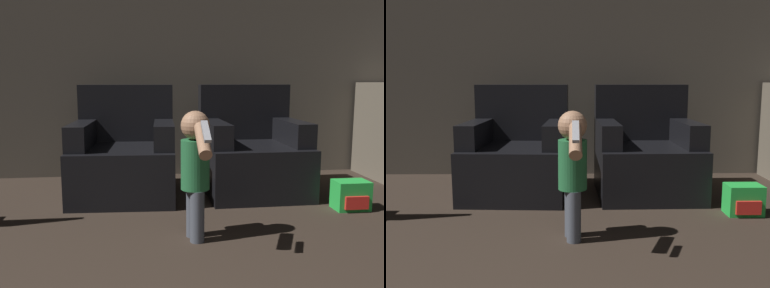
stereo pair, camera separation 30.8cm
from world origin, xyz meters
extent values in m
cube|color=#51493F|center=(0.00, 4.50, 1.30)|extent=(8.40, 0.05, 2.60)
cube|color=black|center=(-0.43, 3.66, 0.21)|extent=(0.87, 0.91, 0.43)
cube|color=black|center=(-0.41, 4.02, 0.68)|extent=(0.84, 0.20, 0.50)
cube|color=black|center=(-0.77, 3.68, 0.53)|extent=(0.19, 0.72, 0.20)
cube|color=black|center=(-0.10, 3.65, 0.53)|extent=(0.19, 0.72, 0.20)
cube|color=black|center=(0.67, 3.66, 0.21)|extent=(0.85, 0.88, 0.43)
cube|color=black|center=(0.67, 4.02, 0.68)|extent=(0.83, 0.18, 0.50)
cube|color=black|center=(0.34, 3.66, 0.53)|extent=(0.17, 0.71, 0.20)
cube|color=black|center=(1.01, 3.67, 0.53)|extent=(0.17, 0.71, 0.20)
cylinder|color=#474C56|center=(0.04, 2.59, 0.16)|extent=(0.09, 0.09, 0.32)
cylinder|color=#474C56|center=(0.03, 2.69, 0.16)|extent=(0.09, 0.09, 0.32)
cylinder|color=#236638|center=(0.04, 2.64, 0.47)|extent=(0.17, 0.17, 0.30)
sphere|color=#A37556|center=(0.04, 2.64, 0.71)|extent=(0.17, 0.17, 0.17)
cylinder|color=#A37556|center=(0.02, 2.75, 0.46)|extent=(0.07, 0.07, 0.25)
cylinder|color=#A37556|center=(0.05, 2.42, 0.65)|extent=(0.07, 0.26, 0.19)
cube|color=#99999E|center=(0.05, 2.31, 0.71)|extent=(0.04, 0.16, 0.10)
cube|color=green|center=(1.29, 3.11, 0.11)|extent=(0.25, 0.18, 0.22)
cube|color=red|center=(1.29, 3.01, 0.08)|extent=(0.18, 0.02, 0.10)
camera|label=1|loc=(-0.28, 0.13, 0.98)|focal=40.00mm
camera|label=2|loc=(0.03, 0.11, 0.98)|focal=40.00mm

